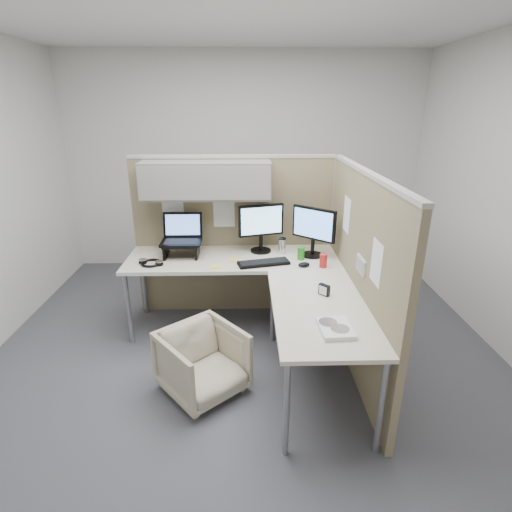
{
  "coord_description": "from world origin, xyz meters",
  "views": [
    {
      "loc": [
        0.01,
        -2.97,
        2.08
      ],
      "look_at": [
        0.1,
        0.25,
        0.85
      ],
      "focal_mm": 28.0,
      "sensor_mm": 36.0,
      "label": 1
    }
  ],
  "objects_px": {
    "monitor_left": "(261,224)",
    "office_chair": "(203,359)",
    "keyboard": "(264,263)",
    "desk": "(259,279)"
  },
  "relations": [
    {
      "from": "office_chair",
      "to": "monitor_left",
      "type": "bearing_deg",
      "value": 27.11
    },
    {
      "from": "desk",
      "to": "keyboard",
      "type": "xyz_separation_m",
      "value": [
        0.05,
        0.23,
        0.05
      ]
    },
    {
      "from": "monitor_left",
      "to": "keyboard",
      "type": "relative_size",
      "value": 1.01
    },
    {
      "from": "keyboard",
      "to": "office_chair",
      "type": "bearing_deg",
      "value": -135.27
    },
    {
      "from": "desk",
      "to": "monitor_left",
      "type": "distance_m",
      "value": 0.65
    },
    {
      "from": "office_chair",
      "to": "keyboard",
      "type": "xyz_separation_m",
      "value": [
        0.49,
        0.79,
        0.46
      ]
    },
    {
      "from": "desk",
      "to": "monitor_left",
      "type": "bearing_deg",
      "value": 86.46
    },
    {
      "from": "monitor_left",
      "to": "office_chair",
      "type": "bearing_deg",
      "value": -128.73
    },
    {
      "from": "desk",
      "to": "keyboard",
      "type": "bearing_deg",
      "value": 78.58
    },
    {
      "from": "office_chair",
      "to": "monitor_left",
      "type": "xyz_separation_m",
      "value": [
        0.48,
        1.12,
        0.72
      ]
    }
  ]
}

